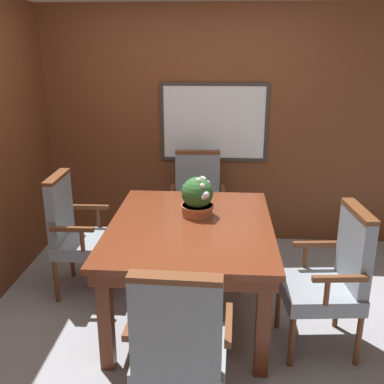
{
  "coord_description": "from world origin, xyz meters",
  "views": [
    {
      "loc": [
        0.26,
        -2.89,
        2.06
      ],
      "look_at": [
        0.04,
        0.38,
        0.98
      ],
      "focal_mm": 42.0,
      "sensor_mm": 36.0,
      "label": 1
    }
  ],
  "objects_px": {
    "chair_head_near": "(179,345)",
    "chair_head_far": "(198,200)",
    "dining_table": "(191,235)",
    "chair_left_far": "(77,230)",
    "potted_plant": "(197,197)",
    "chair_right_near": "(333,275)"
  },
  "relations": [
    {
      "from": "chair_right_near",
      "to": "potted_plant",
      "type": "distance_m",
      "value": 1.14
    },
    {
      "from": "potted_plant",
      "to": "chair_head_near",
      "type": "bearing_deg",
      "value": -90.83
    },
    {
      "from": "chair_head_far",
      "to": "chair_right_near",
      "type": "bearing_deg",
      "value": -59.5
    },
    {
      "from": "chair_right_near",
      "to": "chair_head_near",
      "type": "xyz_separation_m",
      "value": [
        -0.98,
        -0.82,
        0.0
      ]
    },
    {
      "from": "dining_table",
      "to": "potted_plant",
      "type": "bearing_deg",
      "value": 77.11
    },
    {
      "from": "chair_right_near",
      "to": "potted_plant",
      "type": "height_order",
      "value": "potted_plant"
    },
    {
      "from": "chair_head_near",
      "to": "potted_plant",
      "type": "height_order",
      "value": "potted_plant"
    },
    {
      "from": "dining_table",
      "to": "chair_left_far",
      "type": "bearing_deg",
      "value": 161.89
    },
    {
      "from": "chair_head_far",
      "to": "chair_head_near",
      "type": "bearing_deg",
      "value": -92.84
    },
    {
      "from": "chair_head_far",
      "to": "dining_table",
      "type": "bearing_deg",
      "value": -93.07
    },
    {
      "from": "dining_table",
      "to": "chair_head_far",
      "type": "xyz_separation_m",
      "value": [
        -0.01,
        1.16,
        -0.12
      ]
    },
    {
      "from": "dining_table",
      "to": "chair_head_near",
      "type": "xyz_separation_m",
      "value": [
        0.02,
        -1.15,
        -0.12
      ]
    },
    {
      "from": "dining_table",
      "to": "chair_left_far",
      "type": "xyz_separation_m",
      "value": [
        -0.99,
        0.33,
        -0.12
      ]
    },
    {
      "from": "chair_head_far",
      "to": "potted_plant",
      "type": "bearing_deg",
      "value": -90.61
    },
    {
      "from": "chair_left_far",
      "to": "chair_head_far",
      "type": "height_order",
      "value": "same"
    },
    {
      "from": "chair_right_near",
      "to": "chair_head_far",
      "type": "relative_size",
      "value": 1.0
    },
    {
      "from": "chair_head_near",
      "to": "chair_head_far",
      "type": "distance_m",
      "value": 2.31
    },
    {
      "from": "chair_left_far",
      "to": "potted_plant",
      "type": "relative_size",
      "value": 3.28
    },
    {
      "from": "chair_head_near",
      "to": "chair_left_far",
      "type": "bearing_deg",
      "value": -53.37
    },
    {
      "from": "chair_right_near",
      "to": "chair_head_far",
      "type": "xyz_separation_m",
      "value": [
        -1.01,
        1.49,
        0.0
      ]
    },
    {
      "from": "dining_table",
      "to": "chair_head_near",
      "type": "distance_m",
      "value": 1.15
    },
    {
      "from": "chair_left_far",
      "to": "chair_head_far",
      "type": "bearing_deg",
      "value": -50.64
    }
  ]
}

